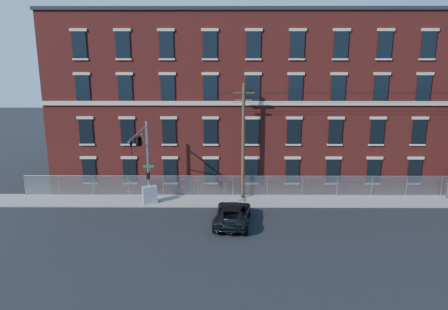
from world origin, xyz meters
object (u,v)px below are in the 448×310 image
Objects in this scene: utility_pole_near at (243,140)px; utility_cabinet at (150,195)px; traffic_signal_mast at (142,148)px; pickup_truck at (233,214)px.

utility_pole_near is 9.21m from utility_cabinet.
utility_cabinet is (0.08, 2.02, -4.53)m from traffic_signal_mast.
pickup_truck is (-0.97, -5.41, -4.57)m from utility_pole_near.
pickup_truck is 3.71× the size of utility_cabinet.
utility_pole_near reaches higher than utility_cabinet.
utility_cabinet is (-7.92, -1.40, -4.48)m from utility_pole_near.
utility_cabinet is at bearing -169.98° from utility_pole_near.
utility_pole_near is at bearing 23.14° from traffic_signal_mast.
traffic_signal_mast is 4.96m from utility_cabinet.
utility_pole_near is 1.82× the size of pickup_truck.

